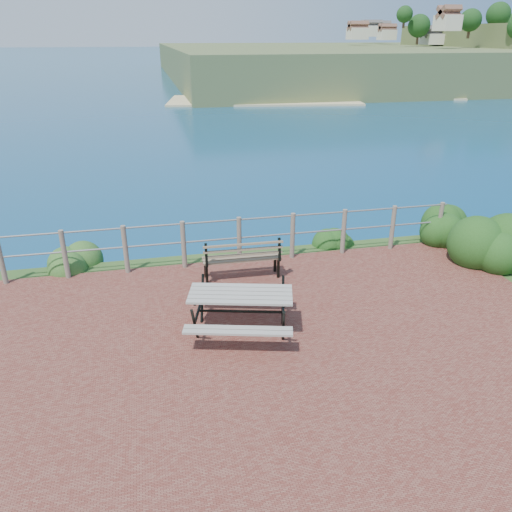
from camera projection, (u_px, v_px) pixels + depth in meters
The scene contains 9 objects.
ground at pixel (280, 353), 7.57m from camera, with size 10.00×7.00×0.12m, color brown.
ocean at pixel (143, 47), 186.07m from camera, with size 1200.00×1200.00×0.00m, color #125F70.
safety_railing at pixel (239, 238), 10.33m from camera, with size 9.40×0.10×1.00m.
picnic_table at pixel (241, 308), 7.94m from camera, with size 1.74×1.38×0.69m.
park_bench at pixel (242, 252), 9.67m from camera, with size 1.53×0.41×0.86m.
shrub_right_front at pixel (492, 265), 10.46m from camera, with size 1.28×1.28×1.82m, color #1E4214.
shrub_right_edge at pixel (438, 241), 11.66m from camera, with size 1.20×1.20×1.72m, color #1E4214.
shrub_lip_west at pixel (74, 265), 10.46m from camera, with size 0.86×0.86×0.63m, color #26541F.
shrub_lip_east at pixel (333, 242), 11.59m from camera, with size 0.88×0.88×0.67m, color #1E4214.
Camera 1 is at (-1.71, -6.09, 4.43)m, focal length 35.00 mm.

